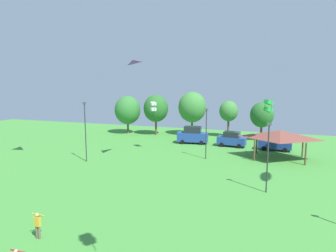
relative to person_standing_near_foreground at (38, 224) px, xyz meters
name	(u,v)px	position (x,y,z in m)	size (l,w,h in m)	color
person_standing_near_foreground	(38,224)	(0.00, 0.00, 0.00)	(0.52, 0.48, 1.66)	brown
kite_flying_1	(268,106)	(12.28, 23.86, 5.73)	(1.20, 1.19, 1.56)	green
kite_flying_2	(153,106)	(-2.64, 24.39, 5.26)	(1.00, 1.00, 2.72)	white
kite_flying_3	(127,72)	(-2.87, 17.42, 9.66)	(1.41, 2.06, 0.52)	purple
parked_car_leftmost	(193,135)	(1.11, 31.26, 0.37)	(4.91, 2.48, 2.69)	#234299
parked_car_second_from_left	(232,139)	(7.16, 30.99, 0.18)	(4.23, 2.22, 2.24)	#234299
parked_car_third_from_left	(275,143)	(13.22, 30.42, 0.19)	(4.55, 2.15, 2.25)	#234299
park_pavilion	(280,134)	(13.75, 25.58, 2.15)	(7.31, 5.43, 3.60)	brown
light_post_0	(206,131)	(5.20, 22.43, 2.61)	(0.36, 0.20, 6.28)	#2D2D33
light_post_1	(268,154)	(12.66, 12.83, 2.49)	(0.36, 0.20, 6.04)	#2D2D33
light_post_3	(85,129)	(-8.02, 16.35, 3.05)	(0.36, 0.20, 7.14)	#2D2D33
treeline_tree_0	(128,110)	(-12.84, 36.37, 3.46)	(4.79, 4.79, 7.03)	brown
treeline_tree_1	(156,108)	(-7.37, 36.89, 3.87)	(4.48, 4.48, 7.28)	brown
treeline_tree_2	(192,107)	(-1.00, 38.55, 4.15)	(4.98, 4.98, 7.83)	brown
treeline_tree_3	(229,111)	(5.46, 38.77, 3.60)	(3.22, 3.22, 6.34)	brown
treeline_tree_4	(262,115)	(11.02, 37.56, 3.29)	(3.78, 3.78, 6.32)	brown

